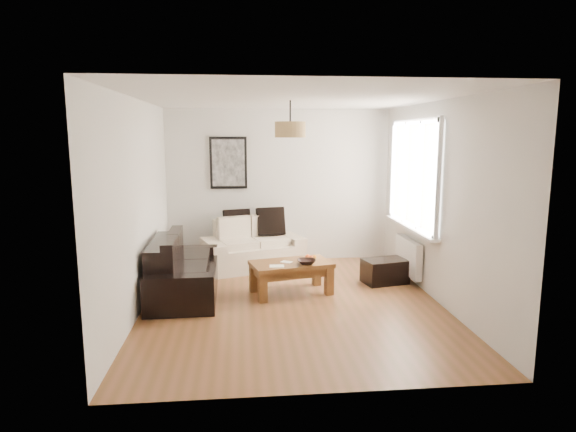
{
  "coord_description": "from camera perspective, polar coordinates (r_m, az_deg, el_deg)",
  "views": [
    {
      "loc": [
        -0.64,
        -5.98,
        2.16
      ],
      "look_at": [
        0.0,
        0.6,
        1.05
      ],
      "focal_mm": 30.11,
      "sensor_mm": 36.0,
      "label": 1
    }
  ],
  "objects": [
    {
      "name": "orange_c",
      "position": [
        6.76,
        2.35,
        -4.86
      ],
      "size": [
        0.08,
        0.08,
        0.07
      ],
      "primitive_type": "sphere",
      "rotation": [
        0.0,
        0.0,
        0.01
      ],
      "color": "#FA5515",
      "rests_on": "fruit_bowl"
    },
    {
      "name": "wall_back",
      "position": [
        8.3,
        -1.1,
        3.58
      ],
      "size": [
        3.8,
        0.04,
        2.6
      ],
      "primitive_type": null,
      "color": "silver",
      "rests_on": "floor"
    },
    {
      "name": "sofa_leather",
      "position": [
        6.74,
        -12.15,
        -5.99
      ],
      "size": [
        0.9,
        1.78,
        0.76
      ],
      "primitive_type": null,
      "rotation": [
        0.0,
        0.0,
        1.59
      ],
      "color": "black",
      "rests_on": "floor"
    },
    {
      "name": "orange_b",
      "position": [
        6.75,
        3.12,
        -4.87
      ],
      "size": [
        0.08,
        0.08,
        0.06
      ],
      "primitive_type": "sphere",
      "rotation": [
        0.0,
        0.0,
        0.23
      ],
      "color": "orange",
      "rests_on": "fruit_bowl"
    },
    {
      "name": "wall_right",
      "position": [
        6.55,
        17.31,
        1.56
      ],
      "size": [
        0.04,
        4.5,
        2.6
      ],
      "primitive_type": null,
      "color": "silver",
      "rests_on": "floor"
    },
    {
      "name": "fruit_bowl",
      "position": [
        6.54,
        2.22,
        -5.42
      ],
      "size": [
        0.28,
        0.28,
        0.06
      ],
      "primitive_type": "imported",
      "rotation": [
        0.0,
        0.0,
        -0.08
      ],
      "color": "black",
      "rests_on": "coffee_table"
    },
    {
      "name": "radiator",
      "position": [
        7.43,
        14.01,
        -4.62
      ],
      "size": [
        0.1,
        0.9,
        0.52
      ],
      "primitive_type": "cube",
      "color": "white",
      "rests_on": "wall_right"
    },
    {
      "name": "loveseat_cream",
      "position": [
        7.96,
        -4.14,
        -3.34
      ],
      "size": [
        1.76,
        1.33,
        0.78
      ],
      "primitive_type": null,
      "rotation": [
        0.0,
        0.0,
        0.34
      ],
      "color": "beige",
      "rests_on": "floor"
    },
    {
      "name": "orange_a",
      "position": [
        6.73,
        2.74,
        -4.93
      ],
      "size": [
        0.07,
        0.07,
        0.06
      ],
      "primitive_type": "sphere",
      "rotation": [
        0.0,
        0.0,
        0.08
      ],
      "color": "#DE4812",
      "rests_on": "fruit_bowl"
    },
    {
      "name": "wall_front",
      "position": [
        3.88,
        4.06,
        -3.28
      ],
      "size": [
        3.8,
        0.04,
        2.6
      ],
      "primitive_type": null,
      "color": "silver",
      "rests_on": "floor"
    },
    {
      "name": "poster",
      "position": [
        8.22,
        -7.05,
        6.25
      ],
      "size": [
        0.62,
        0.04,
        0.87
      ],
      "primitive_type": null,
      "color": "black",
      "rests_on": "wall_back"
    },
    {
      "name": "pendant_shade",
      "position": [
        6.31,
        0.27,
        10.17
      ],
      "size": [
        0.4,
        0.4,
        0.2
      ],
      "primitive_type": "cylinder",
      "color": "tan",
      "rests_on": "ceiling"
    },
    {
      "name": "papers",
      "position": [
        6.43,
        -1.33,
        -5.93
      ],
      "size": [
        0.2,
        0.15,
        0.01
      ],
      "primitive_type": "cube",
      "rotation": [
        0.0,
        0.0,
        -0.06
      ],
      "color": "white",
      "rests_on": "coffee_table"
    },
    {
      "name": "ottoman",
      "position": [
        7.31,
        11.35,
        -6.4
      ],
      "size": [
        0.69,
        0.52,
        0.35
      ],
      "primitive_type": "cube",
      "rotation": [
        0.0,
        0.0,
        0.21
      ],
      "color": "black",
      "rests_on": "floor"
    },
    {
      "name": "coffee_table",
      "position": [
        6.7,
        0.36,
        -7.29
      ],
      "size": [
        1.19,
        0.82,
        0.44
      ],
      "primitive_type": null,
      "rotation": [
        0.0,
        0.0,
        0.23
      ],
      "color": "brown",
      "rests_on": "floor"
    },
    {
      "name": "window_bay",
      "position": [
        7.25,
        14.69,
        4.79
      ],
      "size": [
        0.14,
        1.9,
        1.6
      ],
      "primitive_type": null,
      "color": "white",
      "rests_on": "wall_right"
    },
    {
      "name": "floor",
      "position": [
        6.39,
        0.53,
        -10.22
      ],
      "size": [
        4.5,
        4.5,
        0.0
      ],
      "primitive_type": "plane",
      "color": "brown",
      "rests_on": "ground"
    },
    {
      "name": "cushion_left",
      "position": [
        8.08,
        -6.03,
        -0.79
      ],
      "size": [
        0.46,
        0.24,
        0.44
      ],
      "primitive_type": "cube",
      "rotation": [
        0.0,
        0.0,
        0.24
      ],
      "color": "black",
      "rests_on": "loveseat_cream"
    },
    {
      "name": "wall_left",
      "position": [
        6.17,
        -17.28,
        1.09
      ],
      "size": [
        0.04,
        4.5,
        2.6
      ],
      "primitive_type": null,
      "color": "silver",
      "rests_on": "floor"
    },
    {
      "name": "cushion_right",
      "position": [
        8.09,
        -2.07,
        -0.64
      ],
      "size": [
        0.48,
        0.22,
        0.46
      ],
      "primitive_type": "cube",
      "rotation": [
        0.0,
        0.0,
        0.18
      ],
      "color": "black",
      "rests_on": "loveseat_cream"
    },
    {
      "name": "ceiling",
      "position": [
        6.03,
        0.56,
        13.72
      ],
      "size": [
        3.8,
        4.5,
        0.0
      ],
      "primitive_type": null,
      "color": "white",
      "rests_on": "floor"
    }
  ]
}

